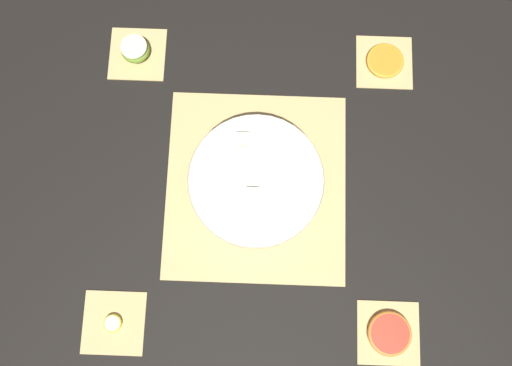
% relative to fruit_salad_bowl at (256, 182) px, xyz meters
% --- Properties ---
extents(ground_plane, '(6.00, 6.00, 0.00)m').
position_rel_fruit_salad_bowl_xyz_m(ground_plane, '(-0.00, 0.00, -0.05)').
color(ground_plane, black).
extents(bamboo_mat_center, '(0.44, 0.41, 0.01)m').
position_rel_fruit_salad_bowl_xyz_m(bamboo_mat_center, '(-0.00, 0.00, -0.04)').
color(bamboo_mat_center, '#D6B775').
rests_on(bamboo_mat_center, ground_plane).
extents(coaster_mat_near_left, '(0.13, 0.13, 0.01)m').
position_rel_fruit_salad_bowl_xyz_m(coaster_mat_near_left, '(-0.31, -0.30, -0.05)').
color(coaster_mat_near_left, '#D6B775').
rests_on(coaster_mat_near_left, ground_plane).
extents(coaster_mat_near_right, '(0.13, 0.13, 0.01)m').
position_rel_fruit_salad_bowl_xyz_m(coaster_mat_near_right, '(0.31, -0.30, -0.05)').
color(coaster_mat_near_right, '#D6B775').
rests_on(coaster_mat_near_right, ground_plane).
extents(coaster_mat_far_left, '(0.13, 0.13, 0.01)m').
position_rel_fruit_salad_bowl_xyz_m(coaster_mat_far_left, '(-0.31, 0.30, -0.05)').
color(coaster_mat_far_left, '#D6B775').
rests_on(coaster_mat_far_left, ground_plane).
extents(coaster_mat_far_right, '(0.13, 0.13, 0.01)m').
position_rel_fruit_salad_bowl_xyz_m(coaster_mat_far_right, '(0.31, 0.30, -0.05)').
color(coaster_mat_far_right, '#D6B775').
rests_on(coaster_mat_far_right, ground_plane).
extents(fruit_salad_bowl, '(0.30, 0.30, 0.09)m').
position_rel_fruit_salad_bowl_xyz_m(fruit_salad_bowl, '(0.00, 0.00, 0.00)').
color(fruit_salad_bowl, silver).
rests_on(fruit_salad_bowl, bamboo_mat_center).
extents(apple_half, '(0.07, 0.07, 0.04)m').
position_rel_fruit_salad_bowl_xyz_m(apple_half, '(0.31, 0.30, -0.02)').
color(apple_half, '#7FAD38').
rests_on(apple_half, coaster_mat_far_right).
extents(orange_slice_whole, '(0.09, 0.09, 0.01)m').
position_rel_fruit_salad_bowl_xyz_m(orange_slice_whole, '(0.31, -0.30, -0.04)').
color(orange_slice_whole, orange).
rests_on(orange_slice_whole, coaster_mat_near_right).
extents(banana_coin_single, '(0.04, 0.04, 0.01)m').
position_rel_fruit_salad_bowl_xyz_m(banana_coin_single, '(-0.31, 0.30, -0.04)').
color(banana_coin_single, beige).
rests_on(banana_coin_single, coaster_mat_far_left).
extents(grapefruit_slice, '(0.10, 0.10, 0.01)m').
position_rel_fruit_salad_bowl_xyz_m(grapefruit_slice, '(-0.31, -0.30, -0.04)').
color(grapefruit_slice, red).
rests_on(grapefruit_slice, coaster_mat_near_left).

